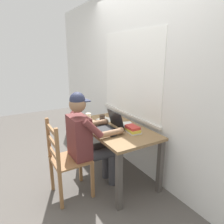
{
  "coord_description": "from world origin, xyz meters",
  "views": [
    {
      "loc": [
        2.16,
        -1.3,
        1.66
      ],
      "look_at": [
        0.02,
        -0.05,
        0.95
      ],
      "focal_mm": 32.43,
      "sensor_mm": 36.0,
      "label": 1
    }
  ],
  "objects_px": {
    "laptop": "(110,125)",
    "coffee_mug_dark": "(102,118)",
    "desk": "(114,135)",
    "coffee_mug_spare": "(88,116)",
    "wooden_chair": "(66,160)",
    "computer_mouse": "(114,135)",
    "seated_person": "(88,137)",
    "book_stack_main": "(133,129)",
    "coffee_mug_white": "(116,119)"
  },
  "relations": [
    {
      "from": "laptop",
      "to": "coffee_mug_dark",
      "type": "distance_m",
      "value": 0.36
    },
    {
      "from": "desk",
      "to": "coffee_mug_dark",
      "type": "xyz_separation_m",
      "value": [
        -0.31,
        -0.02,
        0.15
      ]
    },
    {
      "from": "coffee_mug_spare",
      "to": "desk",
      "type": "bearing_deg",
      "value": 17.97
    },
    {
      "from": "wooden_chair",
      "to": "computer_mouse",
      "type": "relative_size",
      "value": 9.54
    },
    {
      "from": "seated_person",
      "to": "coffee_mug_dark",
      "type": "height_order",
      "value": "seated_person"
    },
    {
      "from": "desk",
      "to": "coffee_mug_dark",
      "type": "relative_size",
      "value": 10.97
    },
    {
      "from": "seated_person",
      "to": "book_stack_main",
      "type": "relative_size",
      "value": 5.93
    },
    {
      "from": "seated_person",
      "to": "coffee_mug_dark",
      "type": "distance_m",
      "value": 0.56
    },
    {
      "from": "desk",
      "to": "coffee_mug_spare",
      "type": "xyz_separation_m",
      "value": [
        -0.49,
        -0.16,
        0.15
      ]
    },
    {
      "from": "coffee_mug_white",
      "to": "book_stack_main",
      "type": "height_order",
      "value": "coffee_mug_white"
    },
    {
      "from": "desk",
      "to": "laptop",
      "type": "xyz_separation_m",
      "value": [
        0.04,
        -0.1,
        0.16
      ]
    },
    {
      "from": "computer_mouse",
      "to": "coffee_mug_white",
      "type": "relative_size",
      "value": 0.87
    },
    {
      "from": "desk",
      "to": "seated_person",
      "type": "bearing_deg",
      "value": -81.15
    },
    {
      "from": "desk",
      "to": "book_stack_main",
      "type": "distance_m",
      "value": 0.33
    },
    {
      "from": "coffee_mug_spare",
      "to": "wooden_chair",
      "type": "bearing_deg",
      "value": -44.49
    },
    {
      "from": "wooden_chair",
      "to": "book_stack_main",
      "type": "relative_size",
      "value": 4.49
    },
    {
      "from": "wooden_chair",
      "to": "book_stack_main",
      "type": "height_order",
      "value": "wooden_chair"
    },
    {
      "from": "laptop",
      "to": "coffee_mug_spare",
      "type": "bearing_deg",
      "value": -173.26
    },
    {
      "from": "desk",
      "to": "wooden_chair",
      "type": "bearing_deg",
      "value": -84.68
    },
    {
      "from": "coffee_mug_dark",
      "to": "laptop",
      "type": "bearing_deg",
      "value": -12.33
    },
    {
      "from": "wooden_chair",
      "to": "coffee_mug_dark",
      "type": "distance_m",
      "value": 0.83
    },
    {
      "from": "desk",
      "to": "computer_mouse",
      "type": "xyz_separation_m",
      "value": [
        0.26,
        -0.17,
        0.12
      ]
    },
    {
      "from": "wooden_chair",
      "to": "book_stack_main",
      "type": "distance_m",
      "value": 0.87
    },
    {
      "from": "coffee_mug_dark",
      "to": "coffee_mug_white",
      "type": "bearing_deg",
      "value": 37.71
    },
    {
      "from": "wooden_chair",
      "to": "coffee_mug_spare",
      "type": "height_order",
      "value": "wooden_chair"
    },
    {
      "from": "coffee_mug_spare",
      "to": "coffee_mug_dark",
      "type": "bearing_deg",
      "value": 38.59
    },
    {
      "from": "coffee_mug_white",
      "to": "computer_mouse",
      "type": "bearing_deg",
      "value": -34.72
    },
    {
      "from": "wooden_chair",
      "to": "coffee_mug_spare",
      "type": "xyz_separation_m",
      "value": [
        -0.55,
        0.54,
        0.3
      ]
    },
    {
      "from": "book_stack_main",
      "to": "coffee_mug_white",
      "type": "bearing_deg",
      "value": 177.35
    },
    {
      "from": "book_stack_main",
      "to": "computer_mouse",
      "type": "bearing_deg",
      "value": -93.4
    },
    {
      "from": "desk",
      "to": "coffee_mug_white",
      "type": "relative_size",
      "value": 10.96
    },
    {
      "from": "seated_person",
      "to": "coffee_mug_spare",
      "type": "bearing_deg",
      "value": 154.7
    },
    {
      "from": "coffee_mug_white",
      "to": "coffee_mug_dark",
      "type": "relative_size",
      "value": 1.0
    },
    {
      "from": "computer_mouse",
      "to": "book_stack_main",
      "type": "height_order",
      "value": "book_stack_main"
    },
    {
      "from": "computer_mouse",
      "to": "coffee_mug_spare",
      "type": "relative_size",
      "value": 0.85
    },
    {
      "from": "computer_mouse",
      "to": "coffee_mug_dark",
      "type": "distance_m",
      "value": 0.6
    },
    {
      "from": "coffee_mug_dark",
      "to": "coffee_mug_spare",
      "type": "distance_m",
      "value": 0.22
    },
    {
      "from": "book_stack_main",
      "to": "coffee_mug_spare",
      "type": "bearing_deg",
      "value": -161.92
    },
    {
      "from": "laptop",
      "to": "coffee_mug_white",
      "type": "xyz_separation_m",
      "value": [
        -0.18,
        0.21,
        -0.01
      ]
    },
    {
      "from": "book_stack_main",
      "to": "wooden_chair",
      "type": "bearing_deg",
      "value": -105.15
    },
    {
      "from": "book_stack_main",
      "to": "seated_person",
      "type": "bearing_deg",
      "value": -112.77
    },
    {
      "from": "desk",
      "to": "computer_mouse",
      "type": "distance_m",
      "value": 0.34
    },
    {
      "from": "desk",
      "to": "seated_person",
      "type": "relative_size",
      "value": 1.0
    },
    {
      "from": "desk",
      "to": "laptop",
      "type": "height_order",
      "value": "laptop"
    },
    {
      "from": "coffee_mug_dark",
      "to": "book_stack_main",
      "type": "bearing_deg",
      "value": 10.61
    },
    {
      "from": "laptop",
      "to": "wooden_chair",
      "type": "bearing_deg",
      "value": -87.63
    },
    {
      "from": "seated_person",
      "to": "coffee_mug_spare",
      "type": "xyz_separation_m",
      "value": [
        -0.55,
        0.26,
        0.08
      ]
    },
    {
      "from": "seated_person",
      "to": "wooden_chair",
      "type": "distance_m",
      "value": 0.36
    },
    {
      "from": "book_stack_main",
      "to": "laptop",
      "type": "bearing_deg",
      "value": -141.89
    },
    {
      "from": "wooden_chair",
      "to": "coffee_mug_white",
      "type": "height_order",
      "value": "wooden_chair"
    }
  ]
}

